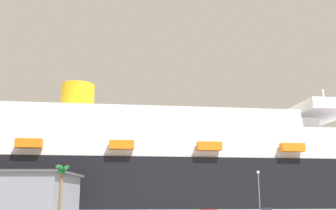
{
  "coord_description": "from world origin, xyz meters",
  "views": [
    {
      "loc": [
        2.25,
        -77.74,
        3.86
      ],
      "look_at": [
        3.39,
        34.04,
        29.81
      ],
      "focal_mm": 42.45,
      "sensor_mm": 36.0,
      "label": 1
    }
  ],
  "objects": [
    {
      "name": "palm_tree",
      "position": [
        -16.26,
        -4.79,
        7.52
      ],
      "size": [
        2.96,
        2.69,
        9.65
      ],
      "color": "brown",
      "rests_on": "ground_plane"
    },
    {
      "name": "street_lamp",
      "position": [
        19.68,
        -3.67,
        5.54
      ],
      "size": [
        0.56,
        0.56,
        8.59
      ],
      "color": "slate",
      "rests_on": "ground_plane"
    },
    {
      "name": "cruise_ship",
      "position": [
        2.26,
        68.36,
        14.5
      ],
      "size": [
        246.77,
        60.07,
        52.0
      ],
      "color": "black",
      "rests_on": "ground_plane"
    }
  ]
}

